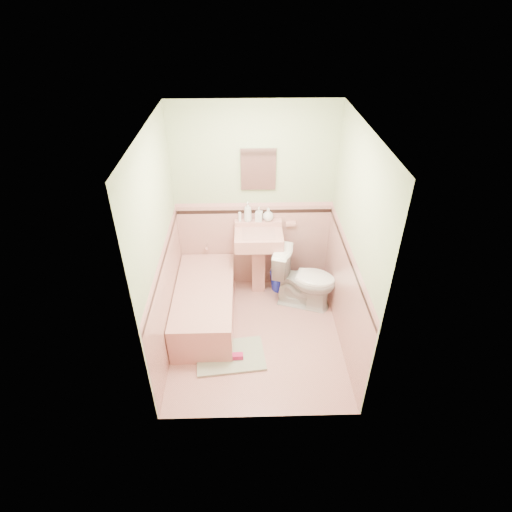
{
  "coord_description": "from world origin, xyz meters",
  "views": [
    {
      "loc": [
        -0.1,
        -3.56,
        3.58
      ],
      "look_at": [
        0.0,
        0.25,
        1.0
      ],
      "focal_mm": 28.82,
      "sensor_mm": 36.0,
      "label": 1
    }
  ],
  "objects_px": {
    "medicine_cabinet": "(258,169)",
    "bucket": "(280,280)",
    "soap_bottle_mid": "(259,214)",
    "soap_bottle_right": "(268,214)",
    "shoe": "(237,356)",
    "sink": "(259,263)",
    "soap_bottle_left": "(248,212)",
    "bathtub": "(205,305)",
    "toilet": "(305,279)"
  },
  "relations": [
    {
      "from": "bathtub",
      "to": "shoe",
      "type": "bearing_deg",
      "value": -60.51
    },
    {
      "from": "bathtub",
      "to": "sink",
      "type": "bearing_deg",
      "value": 37.93
    },
    {
      "from": "toilet",
      "to": "bucket",
      "type": "height_order",
      "value": "toilet"
    },
    {
      "from": "sink",
      "to": "medicine_cabinet",
      "type": "height_order",
      "value": "medicine_cabinet"
    },
    {
      "from": "bathtub",
      "to": "sink",
      "type": "xyz_separation_m",
      "value": [
        0.68,
        0.53,
        0.25
      ]
    },
    {
      "from": "soap_bottle_left",
      "to": "soap_bottle_mid",
      "type": "relative_size",
      "value": 1.38
    },
    {
      "from": "bathtub",
      "to": "soap_bottle_left",
      "type": "xyz_separation_m",
      "value": [
        0.55,
        0.71,
        0.92
      ]
    },
    {
      "from": "bathtub",
      "to": "bucket",
      "type": "bearing_deg",
      "value": 30.9
    },
    {
      "from": "shoe",
      "to": "sink",
      "type": "bearing_deg",
      "value": 75.2
    },
    {
      "from": "bucket",
      "to": "soap_bottle_left",
      "type": "bearing_deg",
      "value": 164.03
    },
    {
      "from": "toilet",
      "to": "soap_bottle_mid",
      "type": "bearing_deg",
      "value": 70.48
    },
    {
      "from": "bathtub",
      "to": "soap_bottle_left",
      "type": "bearing_deg",
      "value": 52.37
    },
    {
      "from": "sink",
      "to": "bucket",
      "type": "bearing_deg",
      "value": 10.63
    },
    {
      "from": "soap_bottle_right",
      "to": "toilet",
      "type": "height_order",
      "value": "soap_bottle_right"
    },
    {
      "from": "sink",
      "to": "soap_bottle_mid",
      "type": "xyz_separation_m",
      "value": [
        0.01,
        0.18,
        0.63
      ]
    },
    {
      "from": "bucket",
      "to": "shoe",
      "type": "xyz_separation_m",
      "value": [
        -0.59,
        -1.28,
        -0.08
      ]
    },
    {
      "from": "soap_bottle_mid",
      "to": "bucket",
      "type": "height_order",
      "value": "soap_bottle_mid"
    },
    {
      "from": "shoe",
      "to": "bathtub",
      "type": "bearing_deg",
      "value": 117.78
    },
    {
      "from": "soap_bottle_right",
      "to": "shoe",
      "type": "height_order",
      "value": "soap_bottle_right"
    },
    {
      "from": "sink",
      "to": "soap_bottle_right",
      "type": "xyz_separation_m",
      "value": [
        0.13,
        0.18,
        0.63
      ]
    },
    {
      "from": "bathtub",
      "to": "soap_bottle_left",
      "type": "relative_size",
      "value": 5.75
    },
    {
      "from": "bucket",
      "to": "toilet",
      "type": "bearing_deg",
      "value": -48.38
    },
    {
      "from": "soap_bottle_mid",
      "to": "soap_bottle_right",
      "type": "height_order",
      "value": "soap_bottle_mid"
    },
    {
      "from": "medicine_cabinet",
      "to": "bucket",
      "type": "relative_size",
      "value": 1.67
    },
    {
      "from": "soap_bottle_mid",
      "to": "shoe",
      "type": "distance_m",
      "value": 1.78
    },
    {
      "from": "soap_bottle_left",
      "to": "bucket",
      "type": "distance_m",
      "value": 1.1
    },
    {
      "from": "toilet",
      "to": "medicine_cabinet",
      "type": "bearing_deg",
      "value": 69.04
    },
    {
      "from": "bathtub",
      "to": "sink",
      "type": "height_order",
      "value": "sink"
    },
    {
      "from": "toilet",
      "to": "bucket",
      "type": "xyz_separation_m",
      "value": [
        -0.28,
        0.32,
        -0.26
      ]
    },
    {
      "from": "bathtub",
      "to": "shoe",
      "type": "relative_size",
      "value": 10.18
    },
    {
      "from": "bathtub",
      "to": "soap_bottle_right",
      "type": "bearing_deg",
      "value": 41.34
    },
    {
      "from": "toilet",
      "to": "shoe",
      "type": "distance_m",
      "value": 1.34
    },
    {
      "from": "soap_bottle_mid",
      "to": "shoe",
      "type": "xyz_separation_m",
      "value": [
        -0.29,
        -1.41,
        -1.05
      ]
    },
    {
      "from": "soap_bottle_mid",
      "to": "shoe",
      "type": "relative_size",
      "value": 1.28
    },
    {
      "from": "soap_bottle_left",
      "to": "shoe",
      "type": "relative_size",
      "value": 1.77
    },
    {
      "from": "shoe",
      "to": "toilet",
      "type": "bearing_deg",
      "value": 46.22
    },
    {
      "from": "medicine_cabinet",
      "to": "shoe",
      "type": "distance_m",
      "value": 2.2
    },
    {
      "from": "soap_bottle_right",
      "to": "bucket",
      "type": "distance_m",
      "value": 0.98
    },
    {
      "from": "soap_bottle_right",
      "to": "bucket",
      "type": "bearing_deg",
      "value": -35.6
    },
    {
      "from": "soap_bottle_left",
      "to": "soap_bottle_right",
      "type": "bearing_deg",
      "value": 0.0
    },
    {
      "from": "medicine_cabinet",
      "to": "soap_bottle_mid",
      "type": "distance_m",
      "value": 0.59
    },
    {
      "from": "soap_bottle_mid",
      "to": "soap_bottle_right",
      "type": "bearing_deg",
      "value": 0.0
    },
    {
      "from": "soap_bottle_left",
      "to": "bucket",
      "type": "relative_size",
      "value": 0.92
    },
    {
      "from": "medicine_cabinet",
      "to": "bucket",
      "type": "distance_m",
      "value": 1.59
    },
    {
      "from": "soap_bottle_mid",
      "to": "shoe",
      "type": "bearing_deg",
      "value": -101.78
    },
    {
      "from": "bathtub",
      "to": "sink",
      "type": "distance_m",
      "value": 0.9
    },
    {
      "from": "bathtub",
      "to": "toilet",
      "type": "relative_size",
      "value": 1.86
    },
    {
      "from": "soap_bottle_right",
      "to": "toilet",
      "type": "bearing_deg",
      "value": -44.15
    },
    {
      "from": "toilet",
      "to": "bathtub",
      "type": "bearing_deg",
      "value": 119.97
    },
    {
      "from": "soap_bottle_right",
      "to": "soap_bottle_left",
      "type": "bearing_deg",
      "value": 180.0
    }
  ]
}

